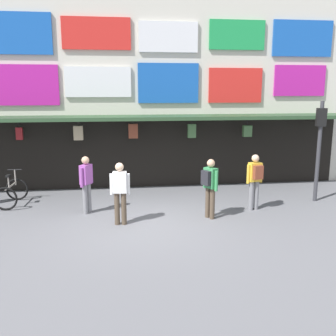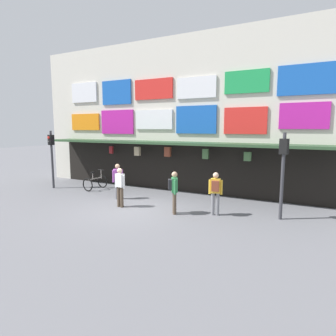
{
  "view_description": "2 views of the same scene",
  "coord_description": "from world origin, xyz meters",
  "px_view_note": "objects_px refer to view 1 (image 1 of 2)",
  "views": [
    {
      "loc": [
        -0.58,
        -9.8,
        3.54
      ],
      "look_at": [
        0.93,
        1.78,
        1.14
      ],
      "focal_mm": 40.78,
      "sensor_mm": 36.0,
      "label": 1
    },
    {
      "loc": [
        6.8,
        -9.67,
        3.37
      ],
      "look_at": [
        1.02,
        1.35,
        1.62
      ],
      "focal_mm": 30.79,
      "sensor_mm": 36.0,
      "label": 2
    }
  ],
  "objects_px": {
    "pedestrian_in_white": "(86,181)",
    "pedestrian_in_black": "(255,178)",
    "pedestrian_in_red": "(120,190)",
    "bicycle_parked": "(11,193)",
    "traffic_light_far": "(320,135)",
    "pedestrian_in_yellow": "(210,184)"
  },
  "relations": [
    {
      "from": "pedestrian_in_white",
      "to": "pedestrian_in_black",
      "type": "xyz_separation_m",
      "value": [
        4.92,
        -0.35,
        0.04
      ]
    },
    {
      "from": "pedestrian_in_red",
      "to": "pedestrian_in_black",
      "type": "relative_size",
      "value": 1.0
    },
    {
      "from": "bicycle_parked",
      "to": "pedestrian_in_white",
      "type": "distance_m",
      "value": 2.7
    },
    {
      "from": "traffic_light_far",
      "to": "pedestrian_in_black",
      "type": "bearing_deg",
      "value": -163.79
    },
    {
      "from": "pedestrian_in_yellow",
      "to": "pedestrian_in_black",
      "type": "distance_m",
      "value": 1.61
    },
    {
      "from": "bicycle_parked",
      "to": "pedestrian_in_yellow",
      "type": "distance_m",
      "value": 6.19
    },
    {
      "from": "bicycle_parked",
      "to": "pedestrian_in_yellow",
      "type": "relative_size",
      "value": 0.72
    },
    {
      "from": "traffic_light_far",
      "to": "pedestrian_in_black",
      "type": "distance_m",
      "value": 2.66
    },
    {
      "from": "pedestrian_in_yellow",
      "to": "pedestrian_in_white",
      "type": "bearing_deg",
      "value": 165.05
    },
    {
      "from": "traffic_light_far",
      "to": "pedestrian_in_red",
      "type": "height_order",
      "value": "traffic_light_far"
    },
    {
      "from": "pedestrian_in_yellow",
      "to": "pedestrian_in_white",
      "type": "height_order",
      "value": "same"
    },
    {
      "from": "traffic_light_far",
      "to": "pedestrian_in_red",
      "type": "distance_m",
      "value": 6.54
    },
    {
      "from": "pedestrian_in_black",
      "to": "traffic_light_far",
      "type": "bearing_deg",
      "value": 16.21
    },
    {
      "from": "traffic_light_far",
      "to": "bicycle_parked",
      "type": "relative_size",
      "value": 2.66
    },
    {
      "from": "pedestrian_in_yellow",
      "to": "pedestrian_in_white",
      "type": "relative_size",
      "value": 1.0
    },
    {
      "from": "bicycle_parked",
      "to": "pedestrian_in_black",
      "type": "relative_size",
      "value": 0.72
    },
    {
      "from": "pedestrian_in_red",
      "to": "pedestrian_in_black",
      "type": "xyz_separation_m",
      "value": [
        3.97,
        0.75,
        0.04
      ]
    },
    {
      "from": "pedestrian_in_yellow",
      "to": "pedestrian_in_red",
      "type": "xyz_separation_m",
      "value": [
        -2.46,
        -0.18,
        -0.04
      ]
    },
    {
      "from": "pedestrian_in_yellow",
      "to": "traffic_light_far",
      "type": "bearing_deg",
      "value": 17.99
    },
    {
      "from": "pedestrian_in_red",
      "to": "pedestrian_in_white",
      "type": "bearing_deg",
      "value": 131.09
    },
    {
      "from": "bicycle_parked",
      "to": "pedestrian_in_black",
      "type": "bearing_deg",
      "value": -11.24
    },
    {
      "from": "bicycle_parked",
      "to": "pedestrian_in_black",
      "type": "distance_m",
      "value": 7.49
    }
  ]
}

